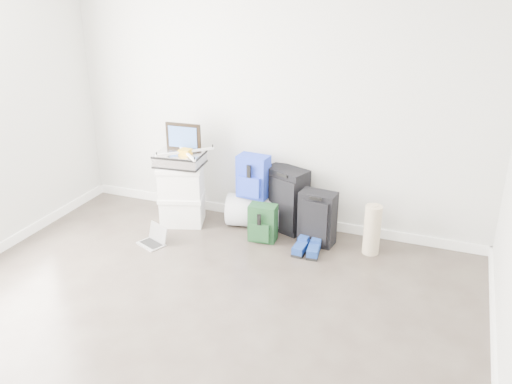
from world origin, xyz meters
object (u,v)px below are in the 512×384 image
at_px(boxes_stack, 182,194).
at_px(laptop, 154,239).
at_px(carry_on, 317,218).
at_px(duffel_bag, 254,211).
at_px(briefcase, 180,159).
at_px(large_suitcase, 286,200).

bearing_deg(boxes_stack, laptop, -112.45).
xyz_separation_m(boxes_stack, carry_on, (1.49, 0.05, -0.06)).
height_order(boxes_stack, duffel_bag, boxes_stack).
relative_size(briefcase, large_suitcase, 0.70).
xyz_separation_m(boxes_stack, laptop, (-0.04, -0.54, -0.29)).
xyz_separation_m(duffel_bag, carry_on, (0.73, -0.15, 0.10)).
distance_m(briefcase, large_suitcase, 1.19).
height_order(briefcase, large_suitcase, briefcase).
height_order(boxes_stack, briefcase, briefcase).
bearing_deg(laptop, duffel_bag, 66.76).
xyz_separation_m(duffel_bag, large_suitcase, (0.34, 0.05, 0.16)).
xyz_separation_m(large_suitcase, laptop, (-1.13, -0.79, -0.29)).
bearing_deg(carry_on, briefcase, -171.65).
distance_m(duffel_bag, large_suitcase, 0.38).
height_order(briefcase, duffel_bag, briefcase).
bearing_deg(laptop, carry_on, 44.83).
height_order(boxes_stack, laptop, boxes_stack).
relative_size(large_suitcase, carry_on, 1.23).
bearing_deg(briefcase, laptop, -100.26).
height_order(duffel_bag, laptop, duffel_bag).
relative_size(boxes_stack, duffel_bag, 1.16).
distance_m(carry_on, laptop, 1.66).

